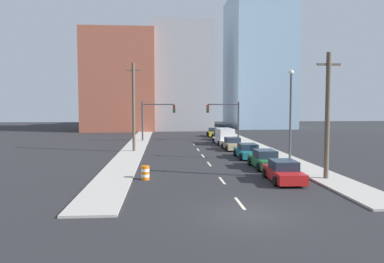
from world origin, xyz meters
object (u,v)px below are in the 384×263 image
at_px(traffic_barrel, 145,173).
at_px(box_truck_white, 225,137).
at_px(street_lamp, 291,108).
at_px(sedan_green, 265,160).
at_px(sedan_teal, 248,151).
at_px(sedan_yellow, 214,132).
at_px(traffic_signal_right, 229,115).
at_px(utility_pole_right_near, 327,115).
at_px(sedan_tan, 232,144).
at_px(sedan_red, 283,172).
at_px(sedan_navy, 221,135).
at_px(utility_pole_left_mid, 134,107).
at_px(traffic_signal_left, 153,115).

height_order(traffic_barrel, box_truck_white, box_truck_white).
height_order(street_lamp, sedan_green, street_lamp).
bearing_deg(sedan_teal, sedan_green, -88.80).
bearing_deg(traffic_barrel, sedan_yellow, 74.97).
bearing_deg(traffic_signal_right, utility_pole_right_near, -86.57).
bearing_deg(sedan_tan, box_truck_white, 88.18).
bearing_deg(box_truck_white, sedan_green, -91.09).
relative_size(street_lamp, sedan_tan, 1.88).
bearing_deg(sedan_red, utility_pole_right_near, 7.46).
relative_size(traffic_signal_right, sedan_navy, 1.29).
xyz_separation_m(traffic_barrel, street_lamp, (12.68, 7.63, 4.29)).
bearing_deg(utility_pole_left_mid, sedan_navy, 49.08).
bearing_deg(utility_pole_right_near, sedan_navy, 95.07).
bearing_deg(box_truck_white, traffic_signal_left, 150.78).
xyz_separation_m(sedan_navy, sedan_yellow, (-0.18, 6.31, -0.02)).
distance_m(traffic_signal_right, utility_pole_left_mid, 17.39).
bearing_deg(sedan_teal, sedan_red, -90.23).
xyz_separation_m(traffic_signal_right, utility_pole_right_near, (1.71, -28.46, 0.72)).
bearing_deg(sedan_teal, sedan_tan, 92.61).
bearing_deg(box_truck_white, street_lamp, -78.53).
relative_size(traffic_signal_left, sedan_red, 1.20).
bearing_deg(traffic_signal_left, sedan_green, -67.65).
distance_m(sedan_green, sedan_yellow, 31.00).
relative_size(traffic_signal_left, sedan_navy, 1.29).
xyz_separation_m(utility_pole_left_mid, sedan_navy, (11.54, 13.31, -4.24)).
bearing_deg(sedan_yellow, traffic_barrel, -101.88).
bearing_deg(street_lamp, sedan_green, -132.36).
height_order(traffic_signal_right, sedan_teal, traffic_signal_right).
height_order(utility_pole_left_mid, sedan_red, utility_pole_left_mid).
distance_m(utility_pole_left_mid, sedan_yellow, 23.06).
distance_m(sedan_red, sedan_teal, 11.17).
bearing_deg(sedan_yellow, sedan_tan, -87.93).
relative_size(traffic_signal_left, sedan_tan, 1.28).
xyz_separation_m(utility_pole_right_near, traffic_barrel, (-12.21, 1.00, -3.92)).
bearing_deg(sedan_navy, utility_pole_left_mid, -134.08).
bearing_deg(sedan_red, box_truck_white, 92.02).
xyz_separation_m(traffic_signal_left, sedan_red, (9.43, -28.75, -3.03)).
bearing_deg(utility_pole_left_mid, sedan_green, -45.13).
bearing_deg(sedan_yellow, utility_pole_left_mid, -116.92).
bearing_deg(sedan_yellow, sedan_red, -87.21).
distance_m(street_lamp, box_truck_white, 15.84).
relative_size(street_lamp, box_truck_white, 1.30).
bearing_deg(sedan_red, sedan_green, 89.67).
bearing_deg(sedan_teal, sedan_navy, 89.62).
distance_m(utility_pole_left_mid, street_lamp, 16.57).
bearing_deg(sedan_yellow, sedan_navy, -85.23).
xyz_separation_m(sedan_red, sedan_tan, (-0.12, 17.87, 0.01)).
relative_size(utility_pole_right_near, sedan_yellow, 1.82).
height_order(traffic_signal_left, box_truck_white, traffic_signal_left).
bearing_deg(traffic_signal_right, box_truck_white, -105.72).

